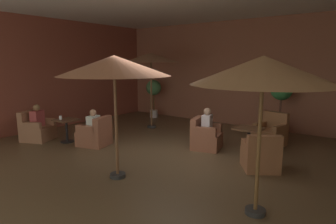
% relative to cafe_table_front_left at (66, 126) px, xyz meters
% --- Properties ---
extents(ground_plane, '(10.70, 10.28, 0.02)m').
position_rel_cafe_table_front_left_xyz_m(ground_plane, '(3.24, 0.19, -0.49)').
color(ground_plane, brown).
extents(wall_back_brick, '(10.70, 0.08, 3.85)m').
position_rel_cafe_table_front_left_xyz_m(wall_back_brick, '(3.24, 5.29, 1.44)').
color(wall_back_brick, '#9E6047').
rests_on(wall_back_brick, ground_plane).
extents(wall_left_accent, '(0.08, 10.28, 3.85)m').
position_rel_cafe_table_front_left_xyz_m(wall_left_accent, '(-2.07, 0.19, 1.44)').
color(wall_left_accent, brown).
rests_on(wall_left_accent, ground_plane).
extents(cafe_table_front_left, '(0.61, 0.61, 0.68)m').
position_rel_cafe_table_front_left_xyz_m(cafe_table_front_left, '(0.00, 0.00, 0.00)').
color(cafe_table_front_left, black).
rests_on(cafe_table_front_left, ground_plane).
extents(armchair_front_left_north, '(0.95, 0.89, 0.84)m').
position_rel_cafe_table_front_left_xyz_m(armchair_front_left_north, '(0.97, 0.27, -0.17)').
color(armchair_front_left_north, '#94573F').
rests_on(armchair_front_left_north, ground_plane).
extents(armchair_front_left_east, '(1.03, 1.05, 0.89)m').
position_rel_cafe_table_front_left_xyz_m(armchair_front_left_east, '(-0.92, -0.42, -0.17)').
color(armchair_front_left_east, '#A06A4B').
rests_on(armchair_front_left_east, ground_plane).
extents(cafe_table_front_right, '(0.67, 0.67, 0.68)m').
position_rel_cafe_table_front_left_xyz_m(cafe_table_front_right, '(4.72, 2.18, 0.02)').
color(cafe_table_front_right, black).
rests_on(cafe_table_front_right, ground_plane).
extents(armchair_front_right_north, '(0.85, 0.90, 0.93)m').
position_rel_cafe_table_front_left_xyz_m(armchair_front_right_north, '(4.93, 3.32, -0.15)').
color(armchair_front_right_north, '#915D38').
rests_on(armchair_front_right_north, ground_plane).
extents(armchair_front_right_east, '(0.89, 0.90, 0.85)m').
position_rel_cafe_table_front_left_xyz_m(armchair_front_right_east, '(3.61, 1.90, -0.17)').
color(armchair_front_right_east, '#96573D').
rests_on(armchair_front_right_east, ground_plane).
extents(armchair_front_right_south, '(1.02, 1.03, 0.84)m').
position_rel_cafe_table_front_left_xyz_m(armchair_front_right_south, '(5.38, 1.24, -0.18)').
color(armchair_front_right_south, '#9A603D').
rests_on(armchair_front_right_south, ground_plane).
extents(patio_umbrella_tall_red, '(2.21, 2.21, 2.48)m').
position_rel_cafe_table_front_left_xyz_m(patio_umbrella_tall_red, '(3.19, -0.96, 1.78)').
color(patio_umbrella_tall_red, '#2D2D2D').
rests_on(patio_umbrella_tall_red, ground_plane).
extents(patio_umbrella_center_beige, '(1.99, 1.99, 2.67)m').
position_rel_cafe_table_front_left_xyz_m(patio_umbrella_center_beige, '(0.76, 2.98, 1.99)').
color(patio_umbrella_center_beige, '#2D2D2D').
rests_on(patio_umbrella_center_beige, ground_plane).
extents(patio_umbrella_near_wall, '(2.11, 2.11, 2.44)m').
position_rel_cafe_table_front_left_xyz_m(patio_umbrella_near_wall, '(6.00, -0.67, 1.73)').
color(patio_umbrella_near_wall, '#2D2D2D').
rests_on(patio_umbrella_near_wall, ground_plane).
extents(potted_tree_left_corner, '(0.69, 0.69, 1.83)m').
position_rel_cafe_table_front_left_xyz_m(potted_tree_left_corner, '(4.75, 4.71, 0.77)').
color(potted_tree_left_corner, '#A56048').
rests_on(potted_tree_left_corner, ground_plane).
extents(potted_tree_mid_left, '(0.64, 0.64, 1.59)m').
position_rel_cafe_table_front_left_xyz_m(potted_tree_mid_left, '(-0.45, 4.55, 0.65)').
color(potted_tree_mid_left, silver).
rests_on(potted_tree_mid_left, ground_plane).
extents(patron_blue_shirt, '(0.32, 0.41, 0.62)m').
position_rel_cafe_table_front_left_xyz_m(patron_blue_shirt, '(0.93, 0.26, 0.20)').
color(patron_blue_shirt, silver).
rests_on(patron_blue_shirt, ground_plane).
extents(patron_by_window, '(0.38, 0.46, 0.67)m').
position_rel_cafe_table_front_left_xyz_m(patron_by_window, '(-0.87, -0.40, 0.23)').
color(patron_by_window, '#B34645').
rests_on(patron_by_window, ground_plane).
extents(patron_with_friend, '(0.31, 0.41, 0.71)m').
position_rel_cafe_table_front_left_xyz_m(patron_with_friend, '(3.65, 1.91, 0.25)').
color(patron_with_friend, silver).
rests_on(patron_with_friend, ground_plane).
extents(iced_drink_cup, '(0.08, 0.08, 0.11)m').
position_rel_cafe_table_front_left_xyz_m(iced_drink_cup, '(-0.11, -0.11, 0.25)').
color(iced_drink_cup, white).
rests_on(iced_drink_cup, cafe_table_front_left).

